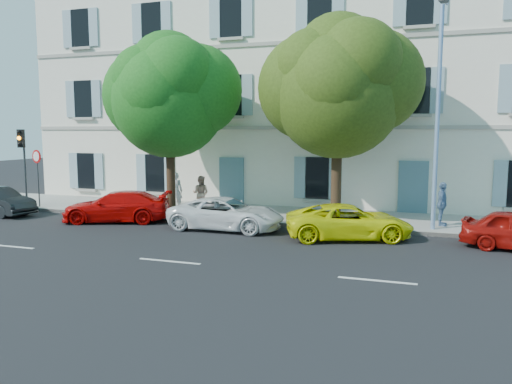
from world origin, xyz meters
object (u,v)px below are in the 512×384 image
(car_yellow_supercar, at_px, (349,222))
(traffic_light, at_px, (22,151))
(tree_left, at_px, (169,101))
(pedestrian_b, at_px, (201,193))
(street_lamp, at_px, (438,104))
(pedestrian_a, at_px, (176,191))
(car_red_coupe, at_px, (117,207))
(car_white_coupe, at_px, (226,214))
(tree_right, at_px, (338,94))
(road_sign, at_px, (37,166))
(pedestrian_c, at_px, (442,204))

(car_yellow_supercar, xyz_separation_m, traffic_light, (-16.22, 1.85, 2.25))
(tree_left, relative_size, pedestrian_b, 4.74)
(traffic_light, bearing_deg, street_lamp, 0.14)
(street_lamp, xyz_separation_m, pedestrian_a, (-11.35, 1.11, -3.78))
(traffic_light, distance_m, pedestrian_a, 8.03)
(car_red_coupe, xyz_separation_m, car_white_coupe, (5.03, -0.06, -0.03))
(tree_left, distance_m, street_lamp, 11.12)
(car_yellow_supercar, relative_size, tree_left, 0.58)
(tree_left, xyz_separation_m, pedestrian_b, (0.98, 1.03, -4.17))
(tree_right, height_order, street_lamp, street_lamp)
(tree_left, distance_m, pedestrian_a, 4.19)
(pedestrian_b, bearing_deg, tree_left, 42.73)
(street_lamp, xyz_separation_m, pedestrian_b, (-10.14, 1.28, -3.86))
(car_yellow_supercar, relative_size, pedestrian_a, 2.51)
(road_sign, bearing_deg, car_white_coupe, -8.81)
(car_yellow_supercar, distance_m, traffic_light, 16.48)
(pedestrian_a, xyz_separation_m, pedestrian_b, (1.21, 0.16, -0.08))
(tree_left, bearing_deg, pedestrian_b, 46.49)
(pedestrian_b, bearing_deg, tree_right, 171.87)
(tree_left, relative_size, pedestrian_c, 4.52)
(pedestrian_a, bearing_deg, street_lamp, 150.55)
(car_yellow_supercar, xyz_separation_m, pedestrian_c, (3.19, 2.86, 0.38))
(pedestrian_a, height_order, pedestrian_b, pedestrian_a)
(tree_right, height_order, pedestrian_c, tree_right)
(car_white_coupe, height_order, road_sign, road_sign)
(tree_left, height_order, traffic_light, tree_left)
(tree_left, bearing_deg, street_lamp, -1.28)
(tree_right, height_order, road_sign, tree_right)
(car_red_coupe, height_order, road_sign, road_sign)
(car_white_coupe, height_order, tree_left, tree_left)
(car_yellow_supercar, xyz_separation_m, road_sign, (-15.33, 1.81, 1.53))
(tree_left, height_order, pedestrian_c, tree_left)
(road_sign, height_order, pedestrian_b, road_sign)
(road_sign, relative_size, pedestrian_a, 1.56)
(street_lamp, bearing_deg, car_white_coupe, -167.36)
(pedestrian_c, bearing_deg, tree_left, 99.25)
(street_lamp, distance_m, pedestrian_c, 3.95)
(car_red_coupe, bearing_deg, car_yellow_supercar, 69.80)
(tree_right, height_order, pedestrian_b, tree_right)
(car_white_coupe, relative_size, road_sign, 1.62)
(street_lamp, bearing_deg, road_sign, -179.74)
(tree_right, bearing_deg, pedestrian_b, 175.62)
(street_lamp, relative_size, pedestrian_c, 4.81)
(car_white_coupe, distance_m, car_yellow_supercar, 4.79)
(tree_right, relative_size, pedestrian_b, 4.92)
(car_yellow_supercar, bearing_deg, traffic_light, 64.36)
(car_yellow_supercar, bearing_deg, car_red_coupe, 69.46)
(pedestrian_c, bearing_deg, pedestrian_a, 94.93)
(car_red_coupe, relative_size, tree_left, 0.58)
(pedestrian_b, distance_m, pedestrian_c, 10.47)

